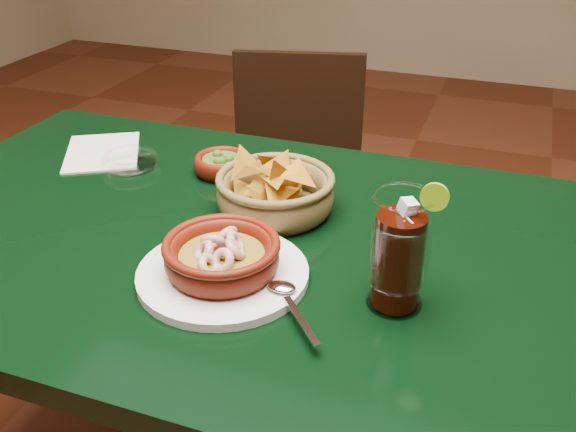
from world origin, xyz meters
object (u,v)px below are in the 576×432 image
(shrimp_plate, at_px, (222,260))
(chip_basket, at_px, (276,192))
(dining_table, at_px, (217,276))
(cola_drink, at_px, (399,253))
(dining_chair, at_px, (295,194))

(shrimp_plate, relative_size, chip_basket, 1.32)
(shrimp_plate, bearing_deg, chip_basket, 90.15)
(shrimp_plate, height_order, chip_basket, chip_basket)
(chip_basket, bearing_deg, dining_table, -130.72)
(shrimp_plate, distance_m, chip_basket, 0.22)
(dining_table, bearing_deg, cola_drink, -17.47)
(dining_table, distance_m, dining_chair, 0.73)
(dining_table, relative_size, dining_chair, 1.44)
(shrimp_plate, height_order, cola_drink, cola_drink)
(cola_drink, bearing_deg, dining_table, 162.53)
(cola_drink, bearing_deg, shrimp_plate, -174.27)
(shrimp_plate, bearing_deg, dining_table, 121.26)
(shrimp_plate, bearing_deg, cola_drink, 5.73)
(dining_chair, height_order, shrimp_plate, dining_chair)
(dining_table, height_order, dining_chair, dining_chair)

